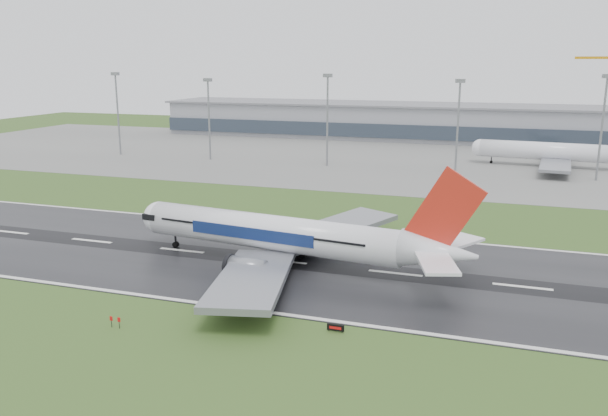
% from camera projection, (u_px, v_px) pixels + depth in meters
% --- Properties ---
extents(ground, '(520.00, 520.00, 0.00)m').
position_uv_depth(ground, '(283.00, 262.00, 107.60)').
color(ground, '#2E4C1B').
rests_on(ground, ground).
extents(runway, '(400.00, 45.00, 0.10)m').
position_uv_depth(runway, '(283.00, 261.00, 107.59)').
color(runway, black).
rests_on(runway, ground).
extents(apron, '(400.00, 130.00, 0.08)m').
position_uv_depth(apron, '(401.00, 158.00, 222.96)').
color(apron, slate).
rests_on(apron, ground).
extents(terminal, '(240.00, 36.00, 15.00)m').
position_uv_depth(terminal, '(424.00, 122.00, 276.59)').
color(terminal, gray).
rests_on(terminal, ground).
extents(main_airliner, '(69.02, 66.45, 18.36)m').
position_uv_depth(main_airliner, '(292.00, 214.00, 103.15)').
color(main_airliner, white).
rests_on(main_airliner, runway).
extents(parked_airliner, '(61.36, 57.74, 16.78)m').
position_uv_depth(parked_airliner, '(556.00, 142.00, 201.65)').
color(parked_airliner, white).
rests_on(parked_airliner, apron).
extents(runway_sign, '(2.26, 0.98, 1.04)m').
position_uv_depth(runway_sign, '(336.00, 328.00, 79.52)').
color(runway_sign, black).
rests_on(runway_sign, ground).
extents(floodmast_0, '(0.64, 0.64, 29.40)m').
position_uv_depth(floodmast_0, '(118.00, 116.00, 227.82)').
color(floodmast_0, gray).
rests_on(floodmast_0, ground).
extents(floodmast_1, '(0.64, 0.64, 27.54)m').
position_uv_depth(floodmast_1, '(209.00, 121.00, 216.48)').
color(floodmast_1, gray).
rests_on(floodmast_1, ground).
extents(floodmast_2, '(0.64, 0.64, 29.34)m').
position_uv_depth(floodmast_2, '(327.00, 122.00, 202.90)').
color(floodmast_2, gray).
rests_on(floodmast_2, ground).
extents(floodmast_3, '(0.64, 0.64, 28.01)m').
position_uv_depth(floodmast_3, '(458.00, 129.00, 190.10)').
color(floodmast_3, gray).
rests_on(floodmast_3, ground).
extents(floodmast_4, '(0.64, 0.64, 29.73)m').
position_uv_depth(floodmast_4, '(602.00, 130.00, 177.41)').
color(floodmast_4, gray).
rests_on(floodmast_4, ground).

